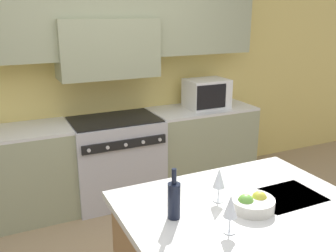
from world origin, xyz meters
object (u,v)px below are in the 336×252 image
Objects in this scene: wine_glass_far at (219,179)px; microwave at (207,93)px; wine_bottle at (174,200)px; wine_glass_near at (231,207)px; range_stove at (116,159)px; fruit_bowl at (252,203)px.

microwave is at bearing 60.98° from wine_glass_far.
wine_bottle is 1.38× the size of wine_glass_near.
wine_glass_near is at bearing -118.23° from microwave.
wine_bottle is at bearing -169.92° from wine_glass_far.
microwave is (1.14, 0.02, 0.63)m from range_stove.
wine_glass_near reaches higher than range_stove.
wine_bottle is 0.47m from fruit_bowl.
microwave is 2.52m from wine_bottle.
wine_glass_far is (0.13, 0.31, 0.00)m from wine_glass_near.
microwave is 1.90× the size of fruit_bowl.
microwave is 2.28× the size of wine_glass_near.
wine_glass_near is at bearing -92.56° from range_stove.
wine_glass_near is (-1.25, -2.32, -0.03)m from microwave.
fruit_bowl is at bearing 29.21° from wine_glass_near.
wine_bottle reaches higher than wine_glass_near.
wine_glass_near is 1.00× the size of wine_glass_far.
wine_bottle is at bearing -98.30° from range_stove.
microwave reaches higher than fruit_bowl.
wine_glass_near is 0.83× the size of fruit_bowl.
wine_bottle reaches higher than range_stove.
range_stove is 4.48× the size of wine_glass_far.
fruit_bowl is (0.15, -2.16, 0.50)m from range_stove.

